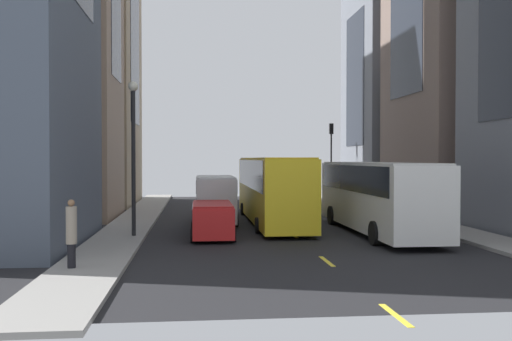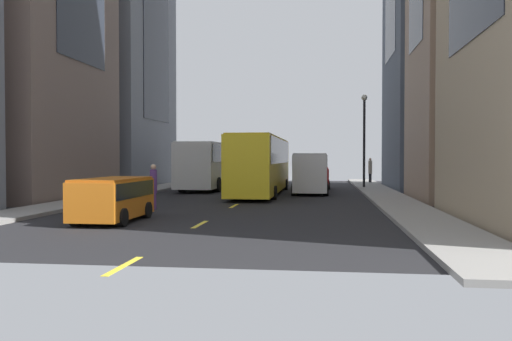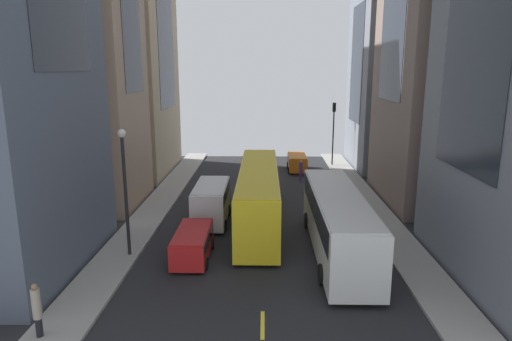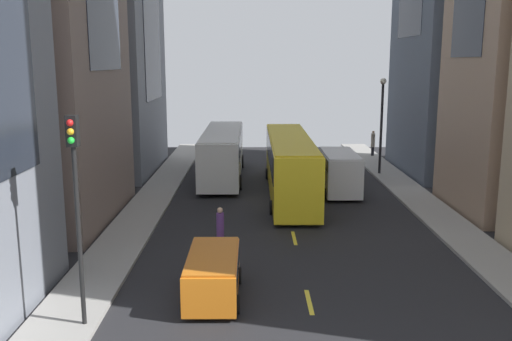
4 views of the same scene
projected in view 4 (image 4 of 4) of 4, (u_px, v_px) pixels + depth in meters
The scene contains 19 objects.
ground_plane at pixel (285, 201), 32.73m from camera, with size 41.98×41.98×0.00m, color black.
sidewalk_west at pixel (152, 200), 32.67m from camera, with size 2.29×44.00×0.15m, color gray.
sidewalk_east at pixel (419, 200), 32.76m from camera, with size 2.29×44.00×0.15m, color gray.
lane_stripe_1 at pixel (309, 302), 18.99m from camera, with size 0.16×2.00×0.01m, color yellow.
lane_stripe_2 at pixel (294, 238), 25.86m from camera, with size 0.16×2.00×0.01m, color yellow.
lane_stripe_3 at pixel (285, 201), 32.73m from camera, with size 0.16×2.00×0.01m, color yellow.
lane_stripe_4 at pixel (280, 177), 39.60m from camera, with size 0.16×2.00×0.01m, color yellow.
lane_stripe_5 at pixel (276, 160), 46.47m from camera, with size 0.16×2.00×0.01m, color yellow.
lane_stripe_6 at pixel (273, 147), 53.34m from camera, with size 0.16×2.00×0.01m, color yellow.
building_west_2 at pixel (85, 8), 39.83m from camera, with size 9.56×11.48×23.61m.
city_bus_white at pixel (222, 150), 38.89m from camera, with size 2.80×12.32×3.35m.
streetcar_yellow at pixel (290, 160), 33.98m from camera, with size 2.70×14.55×3.59m.
delivery_van_white at pixel (339, 170), 34.32m from camera, with size 2.25×5.11×2.58m.
car_red_0 at pixel (331, 162), 40.13m from camera, with size 1.91×4.23×1.57m.
car_orange_1 at pixel (213, 272), 19.19m from camera, with size 1.90×4.02×1.58m.
pedestrian_walking_far at pixel (220, 229), 23.65m from camera, with size 0.32×0.32×2.02m.
pedestrian_crossing_near at pixel (373, 143), 47.39m from camera, with size 0.34×0.34×2.13m.
traffic_light_near_corner at pixel (75, 183), 16.26m from camera, with size 0.32×0.44×6.40m.
streetlamp_near at pixel (382, 115), 39.33m from camera, with size 0.44×0.44×6.78m.
Camera 4 is at (-1.92, -31.76, 8.06)m, focal length 39.11 mm.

